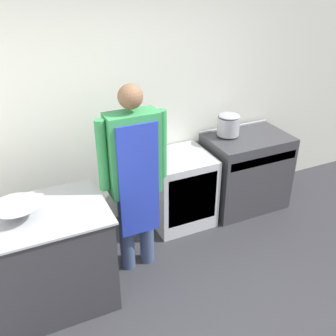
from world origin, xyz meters
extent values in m
plane|color=#2D2D33|center=(0.00, 0.00, 0.00)|extent=(14.00, 14.00, 0.00)
cube|color=silver|center=(0.00, 1.91, 1.35)|extent=(8.00, 0.05, 2.70)
cube|color=#2D2D33|center=(-1.19, 0.91, 0.46)|extent=(1.13, 0.73, 0.91)
cube|color=#9EA0A8|center=(-1.19, 0.91, 0.92)|extent=(1.18, 0.76, 0.02)
cube|color=#38383D|center=(1.30, 1.51, 0.46)|extent=(0.95, 0.65, 0.91)
cube|color=#9EA0A8|center=(1.30, 1.20, 0.75)|extent=(0.87, 0.03, 0.10)
cube|color=#9EA0A8|center=(1.30, 1.82, 0.92)|extent=(0.95, 0.03, 0.02)
cube|color=silver|center=(0.44, 1.55, 0.41)|extent=(0.67, 0.64, 0.83)
cube|color=silver|center=(0.44, 1.23, 0.45)|extent=(0.57, 0.02, 0.58)
cylinder|color=#38476B|center=(-0.38, 1.04, 0.42)|extent=(0.14, 0.14, 0.85)
cylinder|color=#38476B|center=(-0.17, 1.04, 0.42)|extent=(0.14, 0.14, 0.85)
cube|color=#338C4C|center=(-0.27, 1.04, 1.23)|extent=(0.46, 0.22, 0.76)
cube|color=#2338B2|center=(-0.27, 0.92, 1.01)|extent=(0.36, 0.02, 1.08)
cylinder|color=#338C4C|center=(-0.55, 1.04, 1.26)|extent=(0.09, 0.09, 0.64)
cylinder|color=#338C4C|center=(0.00, 1.04, 1.26)|extent=(0.09, 0.09, 0.64)
sphere|color=brown|center=(-0.27, 1.04, 1.74)|extent=(0.21, 0.21, 0.21)
cone|color=#9EA0A8|center=(-1.29, 0.92, 0.99)|extent=(0.37, 0.37, 0.12)
cylinder|color=#9EA0A8|center=(1.09, 1.63, 1.04)|extent=(0.25, 0.25, 0.21)
ellipsoid|color=#9EA0A8|center=(1.09, 1.63, 1.16)|extent=(0.25, 0.25, 0.04)
camera|label=1|loc=(-1.29, -1.86, 2.72)|focal=42.00mm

